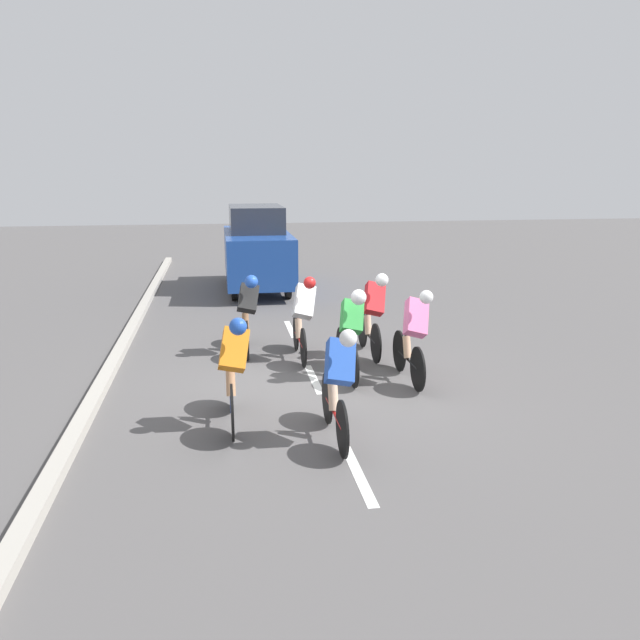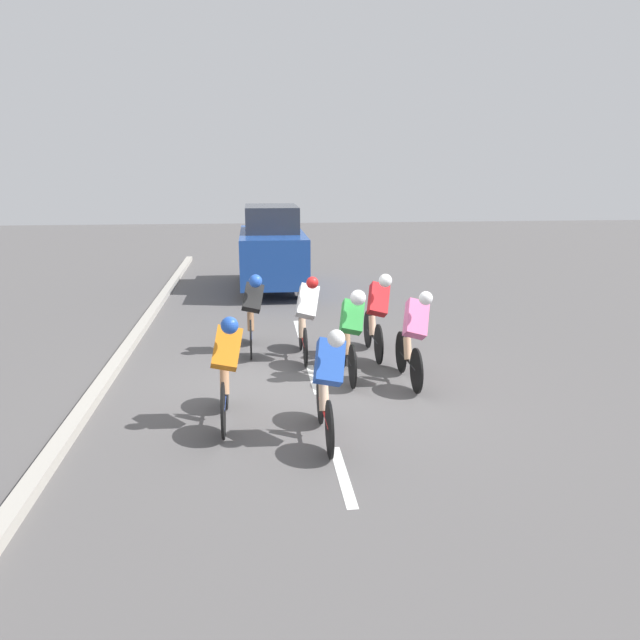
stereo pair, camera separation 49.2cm
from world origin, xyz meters
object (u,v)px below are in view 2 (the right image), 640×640
(cyclist_red, at_px, (377,312))
(cyclist_white, at_px, (306,315))
(support_car, at_px, (272,248))
(cyclist_blue, at_px, (328,382))
(cyclist_pink, at_px, (414,335))
(cyclist_orange, at_px, (226,367))
(cyclist_green, at_px, (351,331))
(cyclist_black, at_px, (252,311))

(cyclist_red, distance_m, cyclist_white, 1.24)
(cyclist_white, xyz_separation_m, support_car, (0.35, -6.66, 0.35))
(support_car, bearing_deg, cyclist_blue, 91.83)
(support_car, bearing_deg, cyclist_white, 93.01)
(cyclist_pink, relative_size, cyclist_orange, 0.97)
(cyclist_green, height_order, cyclist_orange, cyclist_orange)
(cyclist_red, height_order, cyclist_pink, cyclist_red)
(cyclist_green, distance_m, cyclist_white, 1.28)
(cyclist_blue, bearing_deg, support_car, -88.17)
(cyclist_blue, bearing_deg, cyclist_black, -77.35)
(cyclist_green, height_order, cyclist_blue, cyclist_green)
(cyclist_pink, xyz_separation_m, cyclist_black, (2.42, -1.98, -0.01))
(cyclist_pink, distance_m, support_car, 8.34)
(cyclist_red, distance_m, cyclist_green, 1.30)
(cyclist_blue, relative_size, support_car, 0.39)
(cyclist_orange, distance_m, cyclist_blue, 1.38)
(cyclist_white, height_order, support_car, support_car)
(cyclist_orange, height_order, support_car, support_car)
(cyclist_pink, relative_size, cyclist_white, 0.97)
(cyclist_green, height_order, cyclist_black, cyclist_green)
(cyclist_orange, relative_size, support_car, 0.39)
(cyclist_orange, xyz_separation_m, cyclist_white, (-1.25, -2.74, 0.01))
(cyclist_green, xyz_separation_m, cyclist_black, (1.51, -1.65, -0.01))
(cyclist_pink, bearing_deg, cyclist_white, -43.91)
(cyclist_pink, bearing_deg, cyclist_green, -19.87)
(cyclist_green, bearing_deg, cyclist_orange, 41.14)
(cyclist_orange, height_order, cyclist_white, cyclist_white)
(cyclist_red, xyz_separation_m, cyclist_black, (2.15, -0.51, -0.03))
(cyclist_pink, distance_m, cyclist_blue, 2.48)
(cyclist_white, bearing_deg, cyclist_pink, 136.09)
(support_car, bearing_deg, cyclist_red, 103.44)
(cyclist_green, bearing_deg, support_car, -83.02)
(cyclist_red, relative_size, cyclist_orange, 1.01)
(support_car, bearing_deg, cyclist_pink, 102.91)
(cyclist_green, distance_m, cyclist_orange, 2.45)
(cyclist_green, relative_size, cyclist_white, 1.00)
(cyclist_blue, xyz_separation_m, support_car, (0.32, -10.06, 0.37))
(cyclist_white, bearing_deg, support_car, -86.99)
(cyclist_orange, height_order, cyclist_black, cyclist_orange)
(cyclist_orange, bearing_deg, cyclist_red, -132.06)
(cyclist_red, xyz_separation_m, cyclist_white, (1.24, 0.01, -0.02))
(cyclist_black, distance_m, cyclist_blue, 4.02)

